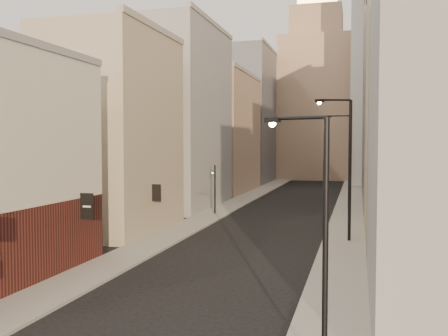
% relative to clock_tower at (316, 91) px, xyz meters
% --- Properties ---
extents(sidewalk_left, '(3.00, 140.00, 0.15)m').
position_rel_clock_tower_xyz_m(sidewalk_left, '(-5.50, -37.00, -17.56)').
color(sidewalk_left, gray).
rests_on(sidewalk_left, ground).
extents(sidewalk_right, '(3.00, 140.00, 0.15)m').
position_rel_clock_tower_xyz_m(sidewalk_right, '(7.50, -37.00, -17.56)').
color(sidewalk_right, gray).
rests_on(sidewalk_right, ground).
extents(left_bldg_beige, '(8.00, 12.00, 16.00)m').
position_rel_clock_tower_xyz_m(left_bldg_beige, '(-11.00, -66.00, -9.63)').
color(left_bldg_beige, tan).
rests_on(left_bldg_beige, ground).
extents(left_bldg_grey, '(8.00, 16.00, 20.00)m').
position_rel_clock_tower_xyz_m(left_bldg_grey, '(-11.00, -50.00, -7.63)').
color(left_bldg_grey, gray).
rests_on(left_bldg_grey, ground).
extents(left_bldg_tan, '(8.00, 18.00, 17.00)m').
position_rel_clock_tower_xyz_m(left_bldg_tan, '(-11.00, -32.00, -9.13)').
color(left_bldg_tan, tan).
rests_on(left_bldg_tan, ground).
extents(left_bldg_wingrid, '(8.00, 20.00, 24.00)m').
position_rel_clock_tower_xyz_m(left_bldg_wingrid, '(-11.00, -12.00, -5.63)').
color(left_bldg_wingrid, gray).
rests_on(left_bldg_wingrid, ground).
extents(right_bldg_beige, '(8.00, 16.00, 20.00)m').
position_rel_clock_tower_xyz_m(right_bldg_beige, '(13.00, -62.00, -7.63)').
color(right_bldg_beige, tan).
rests_on(right_bldg_beige, ground).
extents(right_bldg_wingrid, '(8.00, 20.00, 26.00)m').
position_rel_clock_tower_xyz_m(right_bldg_wingrid, '(13.00, -42.00, -4.63)').
color(right_bldg_wingrid, gray).
rests_on(right_bldg_wingrid, ground).
extents(highrise, '(21.00, 23.00, 51.20)m').
position_rel_clock_tower_xyz_m(highrise, '(19.00, -14.00, 8.02)').
color(highrise, gray).
rests_on(highrise, ground).
extents(clock_tower, '(14.00, 14.00, 44.90)m').
position_rel_clock_tower_xyz_m(clock_tower, '(0.00, 0.00, 0.00)').
color(clock_tower, tan).
rests_on(clock_tower, ground).
extents(white_tower, '(8.00, 8.00, 41.50)m').
position_rel_clock_tower_xyz_m(white_tower, '(11.00, -14.00, 0.97)').
color(white_tower, silver).
rests_on(white_tower, ground).
extents(streetlamp_near, '(2.04, 0.74, 7.98)m').
position_rel_clock_tower_xyz_m(streetlamp_near, '(7.35, -87.94, -13.07)').
color(streetlamp_near, black).
rests_on(streetlamp_near, ground).
extents(streetlamp_mid, '(2.59, 1.09, 10.30)m').
position_rel_clock_tower_xyz_m(streetlamp_mid, '(7.62, -66.24, -11.75)').
color(streetlamp_mid, black).
rests_on(streetlamp_mid, ground).
extents(streetlamp_far, '(2.66, 0.46, 10.15)m').
position_rel_clock_tower_xyz_m(streetlamp_far, '(7.25, -47.86, -11.83)').
color(streetlamp_far, black).
rests_on(streetlamp_far, ground).
extents(traffic_light_left, '(0.60, 0.54, 5.00)m').
position_rel_clock_tower_xyz_m(traffic_light_left, '(-5.34, -55.39, -14.07)').
color(traffic_light_left, black).
rests_on(traffic_light_left, ground).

